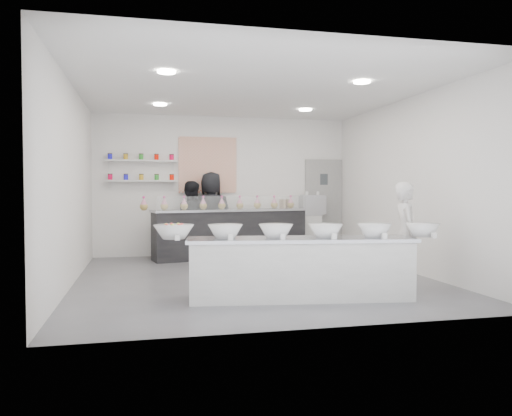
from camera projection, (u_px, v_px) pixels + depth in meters
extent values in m
plane|color=#515156|center=(253.00, 278.00, 8.01)|extent=(6.00, 6.00, 0.00)
plane|color=white|center=(253.00, 90.00, 7.90)|extent=(6.00, 6.00, 0.00)
plane|color=white|center=(224.00, 186.00, 10.88)|extent=(5.50, 0.00, 5.50)
plane|color=white|center=(71.00, 184.00, 7.35)|extent=(0.00, 6.00, 6.00)
plane|color=white|center=(409.00, 185.00, 8.56)|extent=(0.00, 6.00, 6.00)
cube|color=gray|center=(323.00, 206.00, 11.38)|extent=(0.88, 0.04, 2.10)
cube|color=#E06D41|center=(208.00, 165.00, 10.76)|extent=(1.25, 0.03, 1.20)
cube|color=silver|center=(141.00, 181.00, 10.39)|extent=(1.45, 0.22, 0.04)
cube|color=silver|center=(141.00, 161.00, 10.38)|extent=(1.45, 0.22, 0.04)
cylinder|color=white|center=(166.00, 72.00, 6.62)|extent=(0.24, 0.24, 0.02)
cylinder|color=white|center=(362.00, 82.00, 7.24)|extent=(0.24, 0.24, 0.02)
cylinder|color=white|center=(160.00, 105.00, 9.15)|extent=(0.24, 0.24, 0.02)
cylinder|color=white|center=(305.00, 110.00, 9.77)|extent=(0.24, 0.24, 0.02)
cube|color=beige|center=(301.00, 268.00, 6.45)|extent=(2.99, 1.06, 0.80)
cube|color=black|center=(231.00, 233.00, 10.37)|extent=(3.32, 1.21, 1.01)
cube|color=white|center=(236.00, 203.00, 10.09)|extent=(3.17, 0.63, 0.28)
cube|color=beige|center=(294.00, 234.00, 11.05)|extent=(1.17, 0.37, 0.87)
cube|color=#93969E|center=(312.00, 205.00, 11.12)|extent=(0.53, 0.37, 0.41)
imported|color=silver|center=(406.00, 235.00, 7.19)|extent=(0.50, 0.63, 1.53)
imported|color=black|center=(190.00, 219.00, 10.43)|extent=(0.90, 0.78, 1.60)
imported|color=black|center=(211.00, 214.00, 10.52)|extent=(0.93, 0.65, 1.79)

